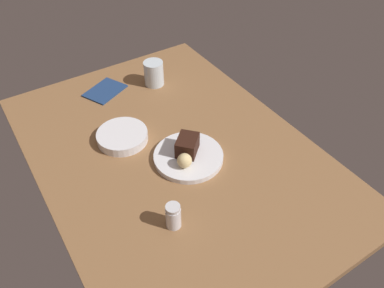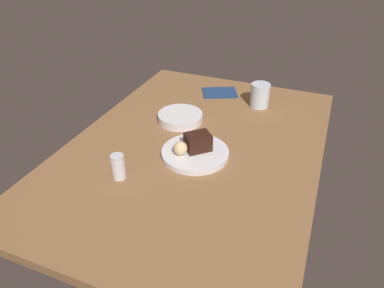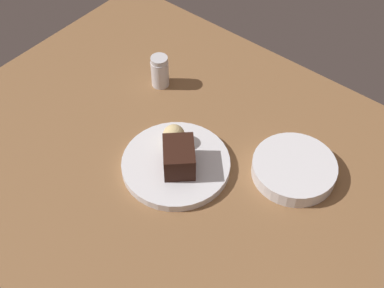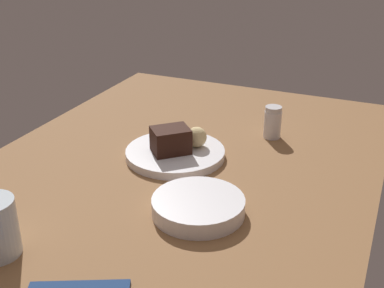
% 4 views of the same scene
% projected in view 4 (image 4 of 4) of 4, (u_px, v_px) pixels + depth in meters
% --- Properties ---
extents(dining_table, '(1.20, 0.84, 0.03)m').
position_uv_depth(dining_table, '(174.00, 176.00, 1.10)').
color(dining_table, brown).
rests_on(dining_table, ground).
extents(dessert_plate, '(0.22, 0.22, 0.02)m').
position_uv_depth(dessert_plate, '(175.00, 153.00, 1.14)').
color(dessert_plate, silver).
rests_on(dessert_plate, dining_table).
extents(chocolate_cake_slice, '(0.10, 0.10, 0.06)m').
position_uv_depth(chocolate_cake_slice, '(171.00, 140.00, 1.12)').
color(chocolate_cake_slice, black).
rests_on(chocolate_cake_slice, dessert_plate).
extents(bread_roll, '(0.05, 0.05, 0.05)m').
position_uv_depth(bread_roll, '(197.00, 137.00, 1.15)').
color(bread_roll, '#DBC184').
rests_on(bread_roll, dessert_plate).
extents(salt_shaker, '(0.04, 0.04, 0.08)m').
position_uv_depth(salt_shaker, '(273.00, 122.00, 1.23)').
color(salt_shaker, silver).
rests_on(salt_shaker, dining_table).
extents(side_bowl, '(0.17, 0.17, 0.03)m').
position_uv_depth(side_bowl, '(198.00, 206.00, 0.93)').
color(side_bowl, silver).
rests_on(side_bowl, dining_table).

